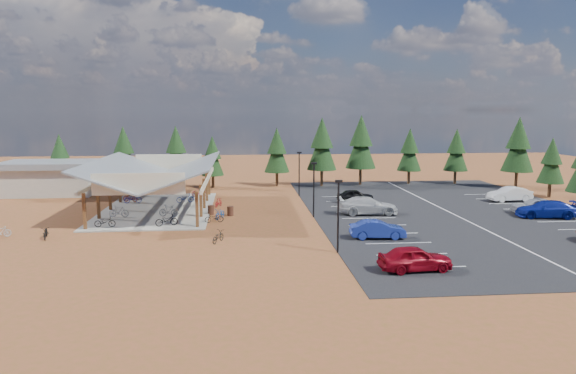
{
  "coord_description": "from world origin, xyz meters",
  "views": [
    {
      "loc": [
        -1.62,
        -44.3,
        9.87
      ],
      "look_at": [
        2.88,
        4.95,
        2.44
      ],
      "focal_mm": 32.0,
      "sensor_mm": 36.0,
      "label": 1
    }
  ],
  "objects_px": {
    "trash_bin_0": "(230,211)",
    "bike_3": "(130,197)",
    "lamp_post_2": "(299,171)",
    "car_9": "(510,194)",
    "bike_pavilion": "(157,172)",
    "lamp_post_0": "(338,211)",
    "outbuilding": "(51,177)",
    "bike_0": "(105,222)",
    "bike_5": "(169,211)",
    "bike_7": "(199,192)",
    "bike_1": "(119,211)",
    "bike_9": "(1,232)",
    "car_3": "(368,206)",
    "car_8": "(535,206)",
    "bike_12": "(218,237)",
    "bike_15": "(218,202)",
    "bike_2": "(133,199)",
    "bike_6": "(185,198)",
    "car_7": "(546,209)",
    "bike_14": "(220,214)",
    "bike_16": "(214,218)",
    "car_1": "(377,229)",
    "trash_bin_1": "(211,210)",
    "bike_8": "(46,232)",
    "car_4": "(355,196)",
    "car_0": "(415,258)",
    "bike_4": "(167,220)",
    "lamp_post_1": "(314,186)"
  },
  "relations": [
    {
      "from": "trash_bin_0",
      "to": "bike_3",
      "type": "relative_size",
      "value": 0.53
    },
    {
      "from": "lamp_post_2",
      "to": "car_9",
      "type": "relative_size",
      "value": 1.09
    },
    {
      "from": "bike_pavilion",
      "to": "lamp_post_0",
      "type": "bearing_deg",
      "value": -48.58
    },
    {
      "from": "outbuilding",
      "to": "bike_0",
      "type": "xyz_separation_m",
      "value": [
        10.84,
        -18.8,
        -1.47
      ]
    },
    {
      "from": "bike_5",
      "to": "bike_7",
      "type": "distance_m",
      "value": 11.15
    },
    {
      "from": "bike_1",
      "to": "bike_9",
      "type": "distance_m",
      "value": 9.96
    },
    {
      "from": "car_3",
      "to": "car_8",
      "type": "xyz_separation_m",
      "value": [
        16.06,
        -1.19,
        -0.07
      ]
    },
    {
      "from": "bike_12",
      "to": "car_3",
      "type": "height_order",
      "value": "car_3"
    },
    {
      "from": "bike_15",
      "to": "car_8",
      "type": "xyz_separation_m",
      "value": [
        30.43,
        -6.52,
        0.34
      ]
    },
    {
      "from": "bike_2",
      "to": "bike_5",
      "type": "relative_size",
      "value": 0.98
    },
    {
      "from": "bike_1",
      "to": "bike_2",
      "type": "xyz_separation_m",
      "value": [
        -0.23,
        7.39,
        -0.08
      ]
    },
    {
      "from": "bike_0",
      "to": "bike_6",
      "type": "xyz_separation_m",
      "value": [
        5.5,
        11.12,
        0.03
      ]
    },
    {
      "from": "bike_0",
      "to": "bike_12",
      "type": "bearing_deg",
      "value": -123.06
    },
    {
      "from": "bike_9",
      "to": "car_7",
      "type": "relative_size",
      "value": 0.28
    },
    {
      "from": "bike_1",
      "to": "bike_14",
      "type": "height_order",
      "value": "bike_1"
    },
    {
      "from": "bike_16",
      "to": "car_3",
      "type": "xyz_separation_m",
      "value": [
        14.43,
        2.31,
        0.42
      ]
    },
    {
      "from": "lamp_post_0",
      "to": "car_1",
      "type": "relative_size",
      "value": 1.2
    },
    {
      "from": "bike_3",
      "to": "bike_16",
      "type": "height_order",
      "value": "bike_3"
    },
    {
      "from": "lamp_post_2",
      "to": "bike_9",
      "type": "relative_size",
      "value": 3.42
    },
    {
      "from": "trash_bin_1",
      "to": "bike_5",
      "type": "distance_m",
      "value": 3.97
    },
    {
      "from": "trash_bin_0",
      "to": "car_8",
      "type": "xyz_separation_m",
      "value": [
        29.11,
        -1.78,
        0.34
      ]
    },
    {
      "from": "bike_15",
      "to": "bike_8",
      "type": "bearing_deg",
      "value": 68.54
    },
    {
      "from": "trash_bin_1",
      "to": "car_4",
      "type": "bearing_deg",
      "value": 19.55
    },
    {
      "from": "bike_15",
      "to": "bike_16",
      "type": "bearing_deg",
      "value": 114.41
    },
    {
      "from": "bike_pavilion",
      "to": "bike_7",
      "type": "bearing_deg",
      "value": 63.48
    },
    {
      "from": "bike_14",
      "to": "car_0",
      "type": "xyz_separation_m",
      "value": [
        12.61,
        -16.55,
        0.31
      ]
    },
    {
      "from": "bike_4",
      "to": "car_3",
      "type": "xyz_separation_m",
      "value": [
        18.38,
        3.65,
        0.26
      ]
    },
    {
      "from": "bike_1",
      "to": "bike_5",
      "type": "distance_m",
      "value": 4.53
    },
    {
      "from": "outbuilding",
      "to": "bike_6",
      "type": "xyz_separation_m",
      "value": [
        16.34,
        -7.68,
        -1.45
      ]
    },
    {
      "from": "lamp_post_0",
      "to": "trash_bin_0",
      "type": "height_order",
      "value": "lamp_post_0"
    },
    {
      "from": "car_1",
      "to": "car_7",
      "type": "height_order",
      "value": "car_7"
    },
    {
      "from": "car_7",
      "to": "bike_15",
      "type": "bearing_deg",
      "value": -94.63
    },
    {
      "from": "bike_14",
      "to": "car_0",
      "type": "height_order",
      "value": "car_0"
    },
    {
      "from": "outbuilding",
      "to": "bike_7",
      "type": "relative_size",
      "value": 6.49
    },
    {
      "from": "bike_12",
      "to": "car_9",
      "type": "relative_size",
      "value": 0.37
    },
    {
      "from": "bike_5",
      "to": "bike_6",
      "type": "bearing_deg",
      "value": 7.5
    },
    {
      "from": "bike_pavilion",
      "to": "car_7",
      "type": "height_order",
      "value": "bike_pavilion"
    },
    {
      "from": "bike_0",
      "to": "bike_4",
      "type": "height_order",
      "value": "bike_4"
    },
    {
      "from": "bike_8",
      "to": "car_1",
      "type": "relative_size",
      "value": 0.44
    },
    {
      "from": "bike_6",
      "to": "car_7",
      "type": "bearing_deg",
      "value": -122.33
    },
    {
      "from": "lamp_post_1",
      "to": "car_0",
      "type": "xyz_separation_m",
      "value": [
        3.99,
        -16.49,
        -2.16
      ]
    },
    {
      "from": "car_4",
      "to": "outbuilding",
      "type": "bearing_deg",
      "value": 75.21
    },
    {
      "from": "outbuilding",
      "to": "lamp_post_1",
      "type": "height_order",
      "value": "lamp_post_1"
    },
    {
      "from": "car_1",
      "to": "car_8",
      "type": "distance_m",
      "value": 19.35
    },
    {
      "from": "bike_4",
      "to": "car_9",
      "type": "bearing_deg",
      "value": -94.33
    },
    {
      "from": "car_1",
      "to": "bike_5",
      "type": "bearing_deg",
      "value": 64.99
    },
    {
      "from": "bike_6",
      "to": "bike_1",
      "type": "bearing_deg",
      "value": 128.41
    },
    {
      "from": "bike_pavilion",
      "to": "car_1",
      "type": "height_order",
      "value": "bike_pavilion"
    },
    {
      "from": "bike_4",
      "to": "bike_6",
      "type": "bearing_deg",
      "value": -20.77
    },
    {
      "from": "bike_1",
      "to": "bike_16",
      "type": "xyz_separation_m",
      "value": [
        8.84,
        -2.64,
        -0.21
      ]
    }
  ]
}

